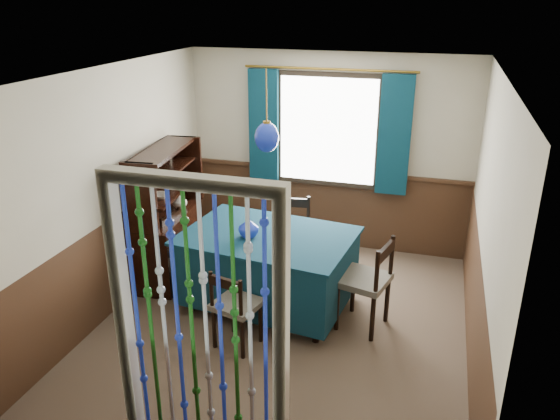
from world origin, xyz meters
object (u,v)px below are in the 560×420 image
(chair_near, at_px, (235,306))
(chair_left, at_px, (184,248))
(bowl_shelf, at_px, (160,196))
(vase_table, at_px, (249,228))
(dining_table, at_px, (268,265))
(vase_sideboard, at_px, (180,200))
(sideboard, at_px, (169,232))
(chair_far, at_px, (290,235))
(chair_right, at_px, (367,281))
(pendant_lamp, at_px, (267,137))

(chair_near, distance_m, chair_left, 1.35)
(bowl_shelf, bearing_deg, vase_table, -10.84)
(dining_table, bearing_deg, chair_near, -88.14)
(vase_sideboard, bearing_deg, chair_near, -48.38)
(sideboard, relative_size, vase_table, 7.82)
(chair_far, xyz_separation_m, vase_sideboard, (-1.29, -0.21, 0.38))
(chair_near, xyz_separation_m, chair_far, (0.10, 1.55, 0.06))
(sideboard, distance_m, vase_sideboard, 0.39)
(chair_right, height_order, bowl_shelf, bowl_shelf)
(chair_near, xyz_separation_m, sideboard, (-1.25, 1.13, 0.12))
(vase_sideboard, bearing_deg, pendant_lamp, -23.56)
(vase_table, distance_m, bowl_shelf, 1.12)
(chair_near, distance_m, vase_table, 0.85)
(chair_far, xyz_separation_m, chair_left, (-1.07, -0.62, -0.03))
(chair_left, bearing_deg, chair_near, 52.37)
(pendant_lamp, bearing_deg, chair_near, -94.92)
(dining_table, distance_m, chair_far, 0.76)
(chair_right, xyz_separation_m, sideboard, (-2.37, 0.45, 0.04))
(chair_left, xyz_separation_m, bowl_shelf, (-0.22, -0.04, 0.62))
(chair_near, height_order, vase_table, vase_table)
(pendant_lamp, height_order, vase_sideboard, pendant_lamp)
(chair_left, xyz_separation_m, pendant_lamp, (1.04, -0.14, 1.38))
(dining_table, relative_size, chair_right, 1.92)
(chair_near, relative_size, chair_left, 0.93)
(chair_far, bearing_deg, vase_sideboard, 1.70)
(dining_table, relative_size, vase_table, 9.30)
(chair_right, relative_size, bowl_shelf, 4.44)
(chair_near, distance_m, sideboard, 1.69)
(chair_near, bearing_deg, dining_table, 99.34)
(sideboard, bearing_deg, chair_near, -48.12)
(chair_left, bearing_deg, chair_far, 126.30)
(bowl_shelf, bearing_deg, chair_far, 26.98)
(chair_left, bearing_deg, vase_sideboard, -145.47)
(chair_right, bearing_deg, chair_near, 135.32)
(chair_left, height_order, chair_right, chair_right)
(chair_far, bearing_deg, sideboard, 9.64)
(vase_sideboard, bearing_deg, dining_table, -23.56)
(bowl_shelf, bearing_deg, chair_left, 9.38)
(chair_left, height_order, vase_sideboard, vase_sideboard)
(chair_right, bearing_deg, dining_table, 97.93)
(dining_table, bearing_deg, vase_table, -140.91)
(chair_near, bearing_deg, vase_table, 112.58)
(dining_table, height_order, chair_right, chair_right)
(dining_table, relative_size, vase_sideboard, 9.38)
(chair_right, bearing_deg, chair_far, 63.42)
(chair_far, relative_size, chair_right, 0.97)
(sideboard, bearing_deg, chair_left, -41.71)
(sideboard, xyz_separation_m, pendant_lamp, (1.32, -0.34, 1.30))
(dining_table, xyz_separation_m, chair_far, (0.03, 0.76, 0.02))
(pendant_lamp, bearing_deg, vase_sideboard, 156.44)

